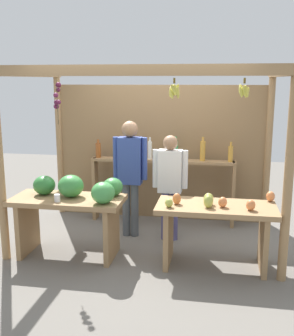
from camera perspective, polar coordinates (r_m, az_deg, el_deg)
The scene contains 7 objects.
ground_plane at distance 5.86m, azimuth 0.32°, elevation -9.75°, with size 12.00×12.00×0.00m, color slate.
market_stall at distance 5.95m, azimuth 1.08°, elevation 4.13°, with size 3.42×2.00×2.35m.
fruit_counter_left at distance 5.20m, azimuth -10.15°, elevation -4.68°, with size 1.40×0.69×1.03m.
fruit_counter_right at distance 4.93m, azimuth 9.50°, elevation -7.18°, with size 1.40×0.65×0.90m.
bottle_shelf_unit at distance 6.28m, azimuth 2.19°, elevation -0.51°, with size 2.20×0.22×1.36m.
vendor_man at distance 5.70m, azimuth -2.35°, elevation -0.02°, with size 0.48×0.22×1.64m.
vendor_woman at distance 5.59m, azimuth 3.20°, elevation -1.53°, with size 0.48×0.20×1.46m.
Camera 1 is at (0.90, -5.37, 2.19)m, focal length 43.97 mm.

